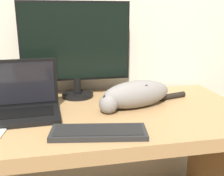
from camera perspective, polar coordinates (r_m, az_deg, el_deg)
name	(u,v)px	position (r m, az deg, el deg)	size (l,w,h in m)	color
desk	(86,140)	(1.35, -5.69, -11.17)	(1.64, 0.76, 0.74)	#A37A4C
monitor	(76,47)	(1.49, -7.86, 8.83)	(0.61, 0.18, 0.54)	black
laptop	(25,105)	(1.31, -18.50, -3.50)	(0.33, 0.26, 0.26)	black
external_keyboard	(99,132)	(1.06, -2.93, -9.56)	(0.40, 0.19, 0.02)	black
cat	(135,94)	(1.35, 5.11, -1.31)	(0.53, 0.26, 0.14)	gray
small_toy	(142,88)	(1.63, 6.50, 0.02)	(0.05, 0.05, 0.05)	#2D6BB7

